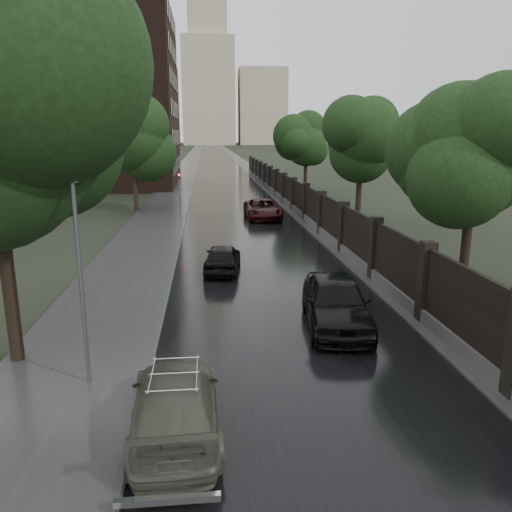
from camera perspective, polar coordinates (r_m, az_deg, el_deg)
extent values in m
plane|color=black|center=(11.88, 7.33, -16.89)|extent=(800.00, 800.00, 0.00)
cube|color=black|center=(200.05, -5.05, 11.93)|extent=(8.00, 420.00, 0.02)
cube|color=#2D2D2D|center=(200.06, -6.81, 11.91)|extent=(4.00, 420.00, 0.16)
cube|color=#2D2D2D|center=(200.19, -3.45, 11.97)|extent=(3.00, 420.00, 0.08)
cube|color=#383533|center=(42.92, 3.87, 5.94)|extent=(0.40, 75.00, 0.50)
cube|color=black|center=(42.77, 3.89, 7.60)|extent=(0.15, 75.00, 2.00)
cube|color=black|center=(80.39, -0.62, 10.37)|extent=(0.45, 0.45, 2.70)
cylinder|color=black|center=(14.15, -26.96, 2.23)|extent=(0.36, 0.36, 7.15)
cylinder|color=black|center=(40.45, -13.70, 8.93)|extent=(0.36, 0.36, 5.85)
sphere|color=black|center=(40.34, -13.89, 12.24)|extent=(4.25, 4.25, 4.25)
cylinder|color=black|center=(20.77, 23.08, 3.57)|extent=(0.36, 0.36, 5.53)
sphere|color=black|center=(20.54, 23.66, 9.64)|extent=(4.08, 4.08, 4.08)
cylinder|color=black|center=(33.61, 11.69, 7.86)|extent=(0.36, 0.36, 5.53)
sphere|color=black|center=(33.47, 11.88, 11.62)|extent=(4.08, 4.08, 4.08)
cylinder|color=black|center=(51.03, 5.68, 9.98)|extent=(0.36, 0.36, 5.53)
sphere|color=black|center=(50.93, 5.74, 12.46)|extent=(4.08, 4.08, 4.08)
cylinder|color=#59595E|center=(12.34, -19.32, -3.70)|extent=(0.10, 0.10, 5.00)
cube|color=#59595E|center=(11.86, -20.29, 8.15)|extent=(0.25, 0.12, 0.12)
cylinder|color=#59595E|center=(35.29, -8.67, 6.18)|extent=(0.12, 0.12, 3.00)
imported|color=#59595E|center=(35.08, -8.79, 9.42)|extent=(0.16, 0.20, 1.00)
sphere|color=#FF0C0C|center=(34.95, -8.79, 9.16)|extent=(0.14, 0.14, 0.14)
cube|color=black|center=(63.99, -20.58, 16.44)|extent=(24.00, 18.00, 20.00)
cube|color=tan|center=(311.76, -11.55, 16.38)|extent=(28.00, 22.00, 44.00)
cube|color=tan|center=(312.26, 0.72, 16.64)|extent=(28.00, 22.00, 44.00)
cube|color=tan|center=(310.88, -5.45, 18.07)|extent=(30.00, 30.00, 60.00)
cube|color=tan|center=(316.49, -5.63, 25.31)|extent=(22.00, 22.00, 40.00)
imported|color=#474C3D|center=(10.80, -9.17, -16.38)|extent=(1.99, 4.51, 1.29)
imported|color=black|center=(22.44, -3.85, -0.20)|extent=(1.93, 3.92, 1.29)
imported|color=black|center=(16.22, 9.13, -5.17)|extent=(2.49, 5.05, 1.66)
imported|color=black|center=(36.60, 0.75, 5.38)|extent=(2.54, 5.27, 1.45)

